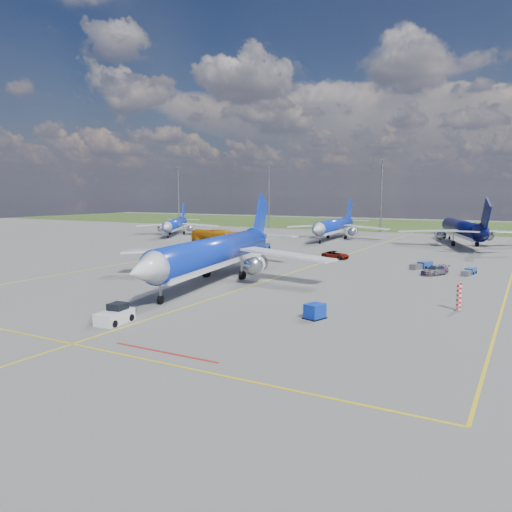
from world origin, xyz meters
The scene contains 18 objects.
ground centered at (0.00, 0.00, 0.00)m, with size 400.00×400.00×0.00m, color #555552.
grass_strip centered at (0.00, 150.00, 0.00)m, with size 400.00×80.00×0.01m, color #2D4719.
taxiway_lines centered at (0.17, 27.70, 0.01)m, with size 60.25×160.00×0.02m.
floodlight_masts centered at (10.00, 110.00, 12.56)m, with size 202.20×0.50×22.70m.
warning_post centered at (26.00, 8.00, 1.50)m, with size 0.50×0.50×3.00m, color red.
bg_jet_nw centered at (-59.89, 69.55, 0.00)m, with size 26.60×34.91×9.14m, color #0D2BB7, non-canonical shape.
bg_jet_nnw centered at (-14.20, 79.49, 0.00)m, with size 29.97×39.34×10.30m, color #0D2BB7, non-canonical shape.
bg_jet_n centered at (17.75, 80.39, 0.00)m, with size 32.37×42.49×11.13m, color #070A3C, non-canonical shape.
main_airliner centered at (-5.93, 10.01, 0.00)m, with size 34.71×45.55×11.93m, color #0D2BB7, non-canonical shape.
pushback_tug centered at (-1.85, -13.28, 0.74)m, with size 2.50×5.49×1.83m.
uld_container centered at (14.10, -2.54, 0.74)m, with size 1.47×1.84×1.47m, color #0D31B8.
apron_bus centered at (-32.31, 49.60, 1.89)m, with size 3.18×13.57×3.78m, color #C7760B.
service_car_a centered at (-24.89, 30.99, 0.68)m, with size 1.60×3.96×1.35m, color #999999.
service_car_b centered at (0.16, 41.48, 0.72)m, with size 2.39×5.19×1.44m, color #999999.
service_car_c centered at (19.73, 30.96, 0.71)m, with size 1.98×4.87×1.41m, color #999999.
baggage_tug_w centered at (16.80, 36.57, 0.50)m, with size 3.04×4.91×1.08m.
baggage_tug_c centered at (-19.68, 48.86, 0.56)m, with size 1.71×5.44×1.21m.
baggage_tug_e centered at (24.26, 33.76, 0.45)m, with size 1.80×4.38×0.96m.
Camera 1 is at (32.34, -47.18, 12.23)m, focal length 35.00 mm.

